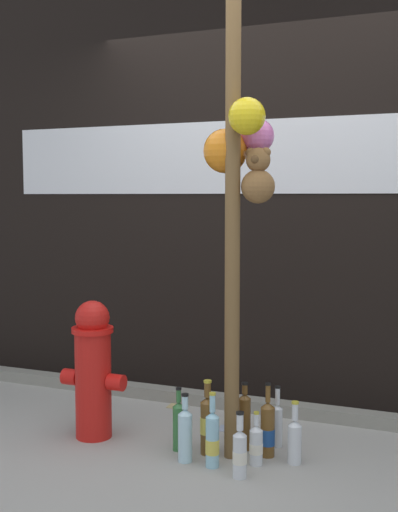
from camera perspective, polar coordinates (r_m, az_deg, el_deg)
ground_plane at (r=3.51m, az=0.41°, el=-18.06°), size 14.00×14.00×0.00m
building_wall at (r=4.50m, az=6.83°, el=6.63°), size 10.00×0.21×3.00m
curb_strip at (r=4.37m, az=5.35°, el=-12.76°), size 8.00×0.12×0.08m
memorial_post at (r=3.46m, az=3.41°, el=12.74°), size 0.45×0.41×3.07m
fire_hydrant at (r=3.88m, az=-9.14°, el=-9.57°), size 0.39×0.24×0.79m
bottle_0 at (r=3.56m, az=-1.21°, el=-15.07°), size 0.08×0.08×0.36m
bottle_1 at (r=3.71m, az=-1.76°, el=-14.36°), size 0.07×0.07×0.35m
bottle_2 at (r=3.79m, az=6.78°, el=-14.12°), size 0.06×0.06×0.34m
bottle_3 at (r=3.65m, az=5.95°, el=-14.71°), size 0.08×0.08×0.40m
bottle_4 at (r=3.50m, az=1.17°, el=-15.53°), size 0.07×0.07×0.39m
bottle_5 at (r=3.58m, az=8.27°, el=-15.39°), size 0.07×0.07×0.33m
bottle_6 at (r=3.72m, az=3.96°, el=-13.98°), size 0.07×0.07×0.38m
bottle_7 at (r=3.65m, az=0.75°, el=-14.27°), size 0.08×0.08×0.40m
bottle_8 at (r=3.39m, az=3.55°, el=-16.57°), size 0.07×0.07×0.33m
bottle_9 at (r=3.55m, az=4.96°, el=-15.94°), size 0.07×0.07×0.28m
litter_1 at (r=4.07m, az=2.70°, el=-14.67°), size 0.15×0.13×0.01m
litter_3 at (r=4.48m, az=-2.27°, el=-12.80°), size 0.06×0.10×0.01m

